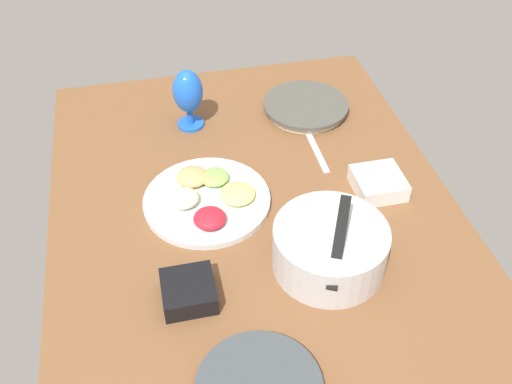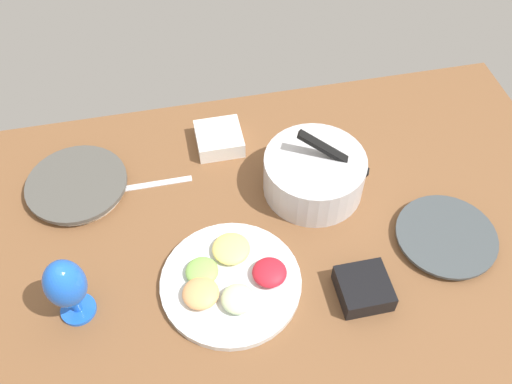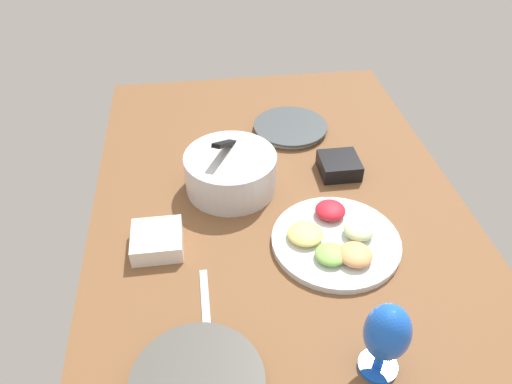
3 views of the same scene
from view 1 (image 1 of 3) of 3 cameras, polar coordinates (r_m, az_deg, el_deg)
name	(u,v)px [view 1 (image 1 of 3)]	position (r cm, az deg, el deg)	size (l,w,h in cm)	color
ground_plane	(264,244)	(142.33, 0.83, -5.17)	(160.00, 104.00, 4.00)	brown
dinner_plate_left	(306,107)	(181.90, 4.96, 8.43)	(26.51, 26.51, 3.01)	silver
mixing_bowl	(330,246)	(131.99, 7.35, -5.38)	(26.86, 26.25, 17.98)	silver
fruit_platter	(207,198)	(149.02, -4.87, -0.59)	(33.00, 33.00, 5.24)	silver
hurricane_glass_blue	(188,94)	(170.67, -6.77, 9.69)	(8.92, 8.92, 18.81)	blue
square_bowl_black	(188,290)	(127.96, -6.73, -9.69)	(11.59, 11.59, 4.99)	black
square_bowl_white	(378,182)	(154.94, 12.07, 0.94)	(12.66, 12.66, 4.83)	white
fork_by_left_plate	(318,152)	(165.94, 6.13, 3.94)	(18.00, 1.80, 0.60)	silver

